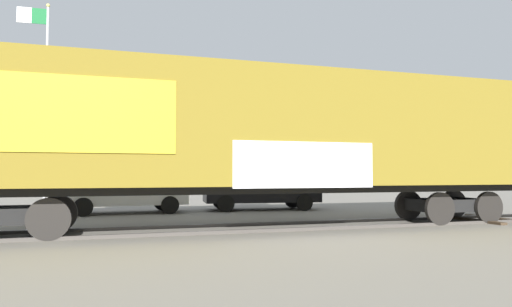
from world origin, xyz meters
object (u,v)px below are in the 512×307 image
freight_car (261,133)px  parked_car_black (260,189)px  parked_car_white (125,189)px  flagpole (42,79)px

freight_car → parked_car_black: 6.41m
parked_car_white → parked_car_black: parked_car_white is taller
freight_car → parked_car_black: size_ratio=3.82×
flagpole → parked_car_black: bearing=-35.8°
parked_car_white → freight_car: bearing=-62.2°
flagpole → parked_car_white: 8.78m
freight_car → flagpole: flagpole is taller
flagpole → parked_car_black: 11.96m
freight_car → flagpole: (-6.70, 12.15, 3.43)m
parked_car_white → parked_car_black: size_ratio=0.91×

